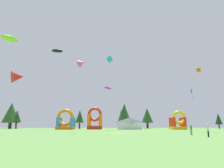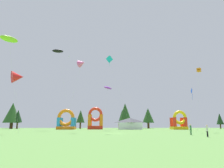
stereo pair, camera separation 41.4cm
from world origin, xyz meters
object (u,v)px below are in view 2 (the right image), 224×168
at_px(kite_pink_delta, 82,63).
at_px(person_midfield, 191,129).
at_px(inflatable_blue_arch, 179,122).
at_px(festival_tent, 130,124).
at_px(kite_cyan_diamond, 109,60).
at_px(inflatable_red_slide, 95,121).
at_px(kite_red_delta, 18,77).
at_px(kite_black_parafoil, 58,51).
at_px(kite_white_diamond, 69,58).
at_px(kite_purple_parafoil, 108,88).
at_px(kite_blue_diamond, 192,92).
at_px(kite_lime_parafoil, 9,39).
at_px(kite_orange_box, 199,70).
at_px(person_far_side, 207,130).
at_px(inflatable_yellow_castle, 66,122).

height_order(kite_pink_delta, person_midfield, kite_pink_delta).
height_order(inflatable_blue_arch, festival_tent, inflatable_blue_arch).
height_order(kite_cyan_diamond, inflatable_red_slide, kite_cyan_diamond).
xyz_separation_m(kite_red_delta, inflatable_red_slide, (13.26, 34.19, -7.53)).
bearing_deg(inflatable_blue_arch, kite_black_parafoil, -172.33).
height_order(kite_red_delta, festival_tent, kite_red_delta).
bearing_deg(kite_white_diamond, kite_pink_delta, -75.14).
xyz_separation_m(kite_purple_parafoil, inflatable_blue_arch, (23.76, 9.54, -9.74)).
distance_m(kite_cyan_diamond, festival_tent, 32.18).
bearing_deg(kite_red_delta, inflatable_red_slide, 68.80).
bearing_deg(inflatable_blue_arch, person_midfield, -107.65).
height_order(kite_black_parafoil, person_midfield, kite_black_parafoil).
height_order(kite_blue_diamond, inflatable_blue_arch, kite_blue_diamond).
relative_size(kite_lime_parafoil, kite_orange_box, 1.05).
distance_m(kite_lime_parafoil, kite_orange_box, 39.25).
distance_m(kite_black_parafoil, kite_blue_diamond, 42.42).
relative_size(kite_white_diamond, kite_orange_box, 1.95).
bearing_deg(inflatable_blue_arch, inflatable_red_slide, 170.55).
bearing_deg(kite_black_parafoil, kite_cyan_diamond, -53.23).
bearing_deg(kite_pink_delta, kite_cyan_diamond, -18.42).
xyz_separation_m(kite_cyan_diamond, person_far_side, (12.66, -13.52, -13.93)).
xyz_separation_m(kite_orange_box, person_midfield, (-8.00, -11.84, -12.93)).
relative_size(inflatable_red_slide, inflatable_yellow_castle, 1.12).
bearing_deg(kite_orange_box, inflatable_yellow_castle, 143.84).
bearing_deg(kite_cyan_diamond, inflatable_yellow_castle, 115.17).
distance_m(kite_purple_parafoil, inflatable_blue_arch, 27.40).
bearing_deg(kite_lime_parafoil, kite_orange_box, 22.21).
bearing_deg(kite_lime_parafoil, inflatable_blue_arch, 43.71).
distance_m(kite_pink_delta, kite_red_delta, 13.06).
bearing_deg(inflatable_blue_arch, kite_orange_box, -97.54).
xyz_separation_m(kite_white_diamond, kite_orange_box, (35.53, -31.33, -13.10)).
xyz_separation_m(kite_black_parafoil, inflatable_yellow_castle, (2.27, 7.71, -22.17)).
distance_m(kite_cyan_diamond, person_far_side, 23.17).
distance_m(kite_white_diamond, inflatable_blue_arch, 46.61).
bearing_deg(kite_cyan_diamond, kite_black_parafoil, 126.77).
xyz_separation_m(kite_lime_parafoil, festival_tent, (23.29, 39.45, -12.47)).
bearing_deg(kite_black_parafoil, inflatable_blue_arch, 7.67).
bearing_deg(inflatable_yellow_castle, kite_orange_box, -36.16).
distance_m(kite_red_delta, kite_blue_diamond, 34.73).
distance_m(person_midfield, inflatable_yellow_castle, 45.46).
xyz_separation_m(kite_pink_delta, inflatable_blue_arch, (29.75, 24.61, -12.44)).
relative_size(kite_lime_parafoil, inflatable_red_slide, 2.01).
bearing_deg(kite_blue_diamond, kite_pink_delta, 176.02).
relative_size(kite_pink_delta, kite_cyan_diamond, 1.00).
relative_size(kite_pink_delta, kite_red_delta, 1.34).
bearing_deg(kite_white_diamond, kite_cyan_diamond, -67.24).
relative_size(kite_orange_box, inflatable_blue_arch, 2.34).
height_order(kite_cyan_diamond, kite_white_diamond, kite_white_diamond).
bearing_deg(kite_orange_box, kite_black_parafoil, 154.57).
height_order(kite_purple_parafoil, person_far_side, kite_purple_parafoil).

